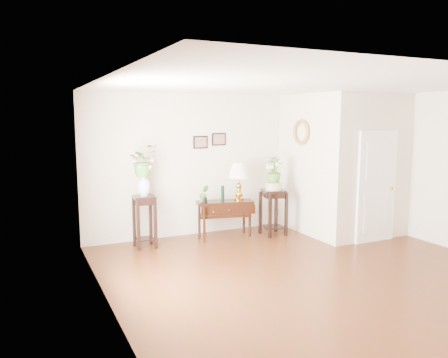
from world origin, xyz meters
TOP-DOWN VIEW (x-y plane):
  - floor at (0.00, 0.00)m, footprint 6.00×5.50m
  - ceiling at (0.00, 0.00)m, footprint 6.00×5.50m
  - wall_back at (0.00, 2.75)m, footprint 6.00×0.02m
  - wall_left at (-3.00, 0.00)m, footprint 0.02×5.50m
  - wall_right at (3.00, 0.00)m, footprint 0.02×5.50m
  - partition at (2.10, 1.77)m, footprint 1.80×1.95m
  - door at (2.10, 0.78)m, footprint 0.90×0.05m
  - art_print_left at (-0.65, 2.73)m, footprint 0.30×0.02m
  - art_print_right at (-0.25, 2.73)m, footprint 0.30×0.02m
  - wall_ornament at (1.16, 1.90)m, footprint 0.07×0.51m
  - console_table at (-0.35, 2.23)m, footprint 1.15×0.62m
  - table_lamp at (-0.05, 2.23)m, footprint 0.57×0.57m
  - green_vase at (-0.40, 2.23)m, footprint 0.06×0.06m
  - potted_plant at (-0.79, 2.23)m, footprint 0.21×0.18m
  - plant_stand_a at (-1.94, 2.26)m, footprint 0.38×0.38m
  - porcelain_vase at (-1.94, 2.26)m, footprint 0.29×0.29m
  - lily_arrangement at (-1.94, 2.26)m, footprint 0.65×0.61m
  - plant_stand_b at (0.61, 2.01)m, footprint 0.53×0.53m
  - ceramic_bowl at (0.61, 2.01)m, footprint 0.43×0.43m
  - narcissus at (0.61, 2.01)m, footprint 0.36×0.36m

SIDE VIEW (x-z plane):
  - floor at x=0.00m, z-range -0.01..0.01m
  - console_table at x=-0.35m, z-range 0.00..0.73m
  - plant_stand_b at x=0.61m, z-range 0.00..0.92m
  - plant_stand_a at x=-1.94m, z-range 0.00..0.95m
  - potted_plant at x=-0.79m, z-range 0.73..1.06m
  - green_vase at x=-0.40m, z-range 0.75..1.05m
  - ceramic_bowl at x=0.61m, z-range 0.92..1.07m
  - door at x=2.10m, z-range 0.00..2.10m
  - table_lamp at x=-0.05m, z-range 0.71..1.46m
  - porcelain_vase at x=-1.94m, z-range 0.98..1.37m
  - narcissus at x=0.61m, z-range 1.04..1.56m
  - wall_back at x=0.00m, z-range 0.00..2.80m
  - wall_left at x=-3.00m, z-range 0.00..2.80m
  - wall_right at x=3.00m, z-range 0.00..2.80m
  - partition at x=2.10m, z-range 0.00..2.80m
  - lily_arrangement at x=-1.94m, z-range 1.35..1.91m
  - art_print_left at x=-0.65m, z-range 1.73..1.98m
  - art_print_right at x=-0.25m, z-range 1.77..2.02m
  - wall_ornament at x=1.16m, z-range 1.79..2.30m
  - ceiling at x=0.00m, z-range 2.79..2.81m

